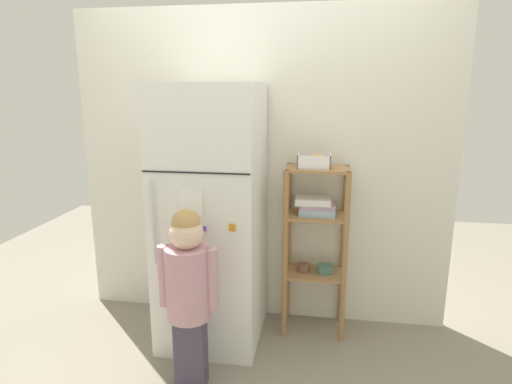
{
  "coord_description": "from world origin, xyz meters",
  "views": [
    {
      "loc": [
        0.42,
        -2.56,
        1.64
      ],
      "look_at": [
        0.02,
        0.02,
        1.01
      ],
      "focal_mm": 30.23,
      "sensor_mm": 36.0,
      "label": 1
    }
  ],
  "objects_px": {
    "refrigerator": "(211,217)",
    "pantry_shelf_unit": "(316,231)",
    "child_standing": "(188,282)",
    "fruit_bin": "(315,161)"
  },
  "relations": [
    {
      "from": "child_standing",
      "to": "fruit_bin",
      "type": "distance_m",
      "value": 1.1
    },
    {
      "from": "pantry_shelf_unit",
      "to": "fruit_bin",
      "type": "relative_size",
      "value": 5.54
    },
    {
      "from": "refrigerator",
      "to": "pantry_shelf_unit",
      "type": "bearing_deg",
      "value": 14.98
    },
    {
      "from": "refrigerator",
      "to": "pantry_shelf_unit",
      "type": "height_order",
      "value": "refrigerator"
    },
    {
      "from": "child_standing",
      "to": "pantry_shelf_unit",
      "type": "relative_size",
      "value": 0.9
    },
    {
      "from": "child_standing",
      "to": "fruit_bin",
      "type": "bearing_deg",
      "value": 47.24
    },
    {
      "from": "fruit_bin",
      "to": "pantry_shelf_unit",
      "type": "bearing_deg",
      "value": 20.36
    },
    {
      "from": "fruit_bin",
      "to": "refrigerator",
      "type": "bearing_deg",
      "value": -165.18
    },
    {
      "from": "refrigerator",
      "to": "pantry_shelf_unit",
      "type": "xyz_separation_m",
      "value": [
        0.67,
        0.18,
        -0.12
      ]
    },
    {
      "from": "refrigerator",
      "to": "child_standing",
      "type": "xyz_separation_m",
      "value": [
        0.0,
        -0.52,
        -0.21
      ]
    }
  ]
}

